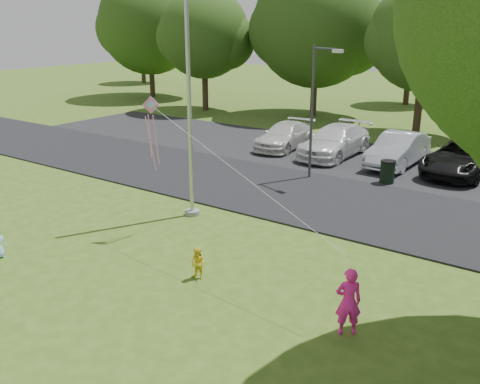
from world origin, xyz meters
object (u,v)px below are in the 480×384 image
Objects in this scene: kite at (157,124)px; woman at (348,302)px; trash_can at (387,172)px; child_yellow at (198,264)px; street_lamp at (316,101)px; flagpole at (189,93)px.

woman is at bearing -46.12° from kite.
woman is at bearing -73.35° from trash_can.
woman is 7.75m from kite.
woman is at bearing -6.07° from child_yellow.
kite is (-7.04, 1.74, 2.75)m from woman.
street_lamp reaches higher than child_yellow.
flagpole is 8.99m from woman.
kite is (-2.82, 1.62, 3.08)m from child_yellow.
kite is at bearing -77.94° from flagpole.
kite reaches higher than trash_can.
trash_can is at bearing 35.94° from kite.
woman reaches higher than child_yellow.
kite is (-0.94, -8.19, 0.21)m from street_lamp.
flagpole is at bearing 69.78° from kite.
street_lamp is 0.73× the size of kite.
flagpole is 6.43m from street_lamp.
woman is at bearing -39.16° from street_lamp.
street_lamp is at bearing -95.73° from woman.
trash_can is at bearing 60.61° from flagpole.
child_yellow is (1.89, -9.81, -2.87)m from street_lamp.
flagpole is 6.50× the size of woman.
woman is 0.20× the size of kite.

